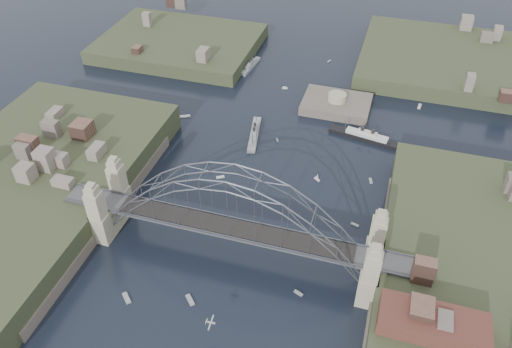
% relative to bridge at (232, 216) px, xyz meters
% --- Properties ---
extents(ground, '(500.00, 500.00, 0.00)m').
position_rel_bridge_xyz_m(ground, '(0.00, 0.00, -12.32)').
color(ground, black).
rests_on(ground, ground).
extents(bridge, '(84.00, 13.80, 24.60)m').
position_rel_bridge_xyz_m(bridge, '(0.00, 0.00, 0.00)').
color(bridge, '#4B4A4D').
rests_on(bridge, ground).
extents(shore_west, '(50.50, 90.00, 12.00)m').
position_rel_bridge_xyz_m(shore_west, '(-57.32, 0.00, -10.35)').
color(shore_west, '#353D23').
rests_on(shore_west, ground).
extents(shore_east, '(50.50, 90.00, 12.00)m').
position_rel_bridge_xyz_m(shore_east, '(57.32, 0.00, -10.35)').
color(shore_east, '#353D23').
rests_on(shore_east, ground).
extents(headland_nw, '(60.00, 45.00, 9.00)m').
position_rel_bridge_xyz_m(headland_nw, '(-55.00, 95.00, -11.82)').
color(headland_nw, '#353D23').
rests_on(headland_nw, ground).
extents(headland_ne, '(70.00, 55.00, 9.50)m').
position_rel_bridge_xyz_m(headland_ne, '(50.00, 110.00, -11.57)').
color(headland_ne, '#353D23').
rests_on(headland_ne, ground).
extents(fort_island, '(22.00, 16.00, 9.40)m').
position_rel_bridge_xyz_m(fort_island, '(12.00, 70.00, -12.66)').
color(fort_island, '#5C5249').
rests_on(fort_island, ground).
extents(wharf_shed, '(20.00, 8.00, 4.00)m').
position_rel_bridge_xyz_m(wharf_shed, '(44.00, -14.00, -2.32)').
color(wharf_shed, '#592D26').
rests_on(wharf_shed, shore_east).
extents(naval_cruiser_near, '(5.64, 18.08, 5.38)m').
position_rel_bridge_xyz_m(naval_cruiser_near, '(-9.27, 46.88, -11.49)').
color(naval_cruiser_near, '#95999D').
rests_on(naval_cruiser_near, ground).
extents(naval_cruiser_far, '(3.50, 14.49, 4.85)m').
position_rel_bridge_xyz_m(naval_cruiser_far, '(-23.46, 88.63, -11.57)').
color(naval_cruiser_far, '#95999D').
rests_on(naval_cruiser_far, ground).
extents(ocean_liner, '(23.64, 7.52, 5.76)m').
position_rel_bridge_xyz_m(ocean_liner, '(24.00, 54.95, -11.43)').
color(ocean_liner, black).
rests_on(ocean_liner, ground).
extents(aeroplane, '(1.92, 3.61, 0.52)m').
position_rel_bridge_xyz_m(aeroplane, '(2.90, -22.80, -7.09)').
color(aeroplane, '#B5B9BD').
extents(small_boat_a, '(2.32, 1.79, 0.45)m').
position_rel_bridge_xyz_m(small_boat_a, '(-12.56, 25.14, -12.17)').
color(small_boat_a, silver).
rests_on(small_boat_a, ground).
extents(small_boat_b, '(1.83, 1.59, 2.38)m').
position_rel_bridge_xyz_m(small_boat_b, '(13.44, 32.03, -11.35)').
color(small_boat_b, silver).
rests_on(small_boat_b, ground).
extents(small_boat_c, '(2.91, 2.92, 0.45)m').
position_rel_bridge_xyz_m(small_boat_c, '(-4.71, -15.69, -12.17)').
color(small_boat_c, silver).
rests_on(small_boat_c, ground).
extents(small_boat_d, '(1.32, 2.39, 0.45)m').
position_rel_bridge_xyz_m(small_boat_d, '(27.75, 35.63, -12.17)').
color(small_boat_d, silver).
rests_on(small_boat_d, ground).
extents(small_boat_e, '(3.73, 2.70, 0.45)m').
position_rel_bridge_xyz_m(small_boat_e, '(-34.09, 50.56, -12.17)').
color(small_boat_e, silver).
rests_on(small_boat_e, ground).
extents(small_boat_f, '(1.17, 1.53, 1.43)m').
position_rel_bridge_xyz_m(small_boat_f, '(-1.92, 46.58, -12.02)').
color(small_boat_f, silver).
rests_on(small_boat_f, ground).
extents(small_boat_h, '(2.05, 0.97, 1.43)m').
position_rel_bridge_xyz_m(small_boat_h, '(-7.43, 77.36, -12.03)').
color(small_boat_h, silver).
rests_on(small_boat_h, ground).
extents(small_boat_i, '(2.18, 1.32, 0.45)m').
position_rel_bridge_xyz_m(small_boat_i, '(26.07, 17.42, -12.17)').
color(small_boat_i, silver).
rests_on(small_boat_i, ground).
extents(small_boat_j, '(3.04, 2.96, 0.45)m').
position_rel_bridge_xyz_m(small_boat_j, '(-18.10, -19.22, -12.17)').
color(small_boat_j, silver).
rests_on(small_boat_j, ground).
extents(small_boat_k, '(1.39, 2.06, 0.45)m').
position_rel_bridge_xyz_m(small_boat_k, '(3.78, 101.91, -12.17)').
color(small_boat_k, silver).
rests_on(small_boat_k, ground).
extents(small_boat_l, '(2.23, 2.33, 0.45)m').
position_rel_bridge_xyz_m(small_boat_l, '(-35.90, 34.96, -12.17)').
color(small_boat_l, silver).
rests_on(small_boat_l, ground).
extents(small_boat_m, '(2.24, 1.43, 0.45)m').
position_rel_bridge_xyz_m(small_boat_m, '(17.33, -7.07, -12.17)').
color(small_boat_m, silver).
rests_on(small_boat_m, ground).
extents(small_boat_n, '(1.30, 3.06, 0.45)m').
position_rel_bridge_xyz_m(small_boat_n, '(38.54, 78.95, -12.17)').
color(small_boat_n, silver).
rests_on(small_boat_n, ground).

